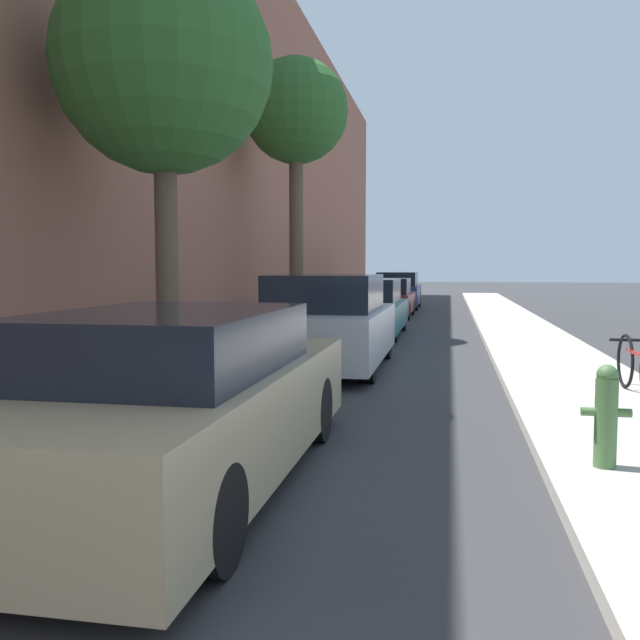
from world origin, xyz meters
TOP-DOWN VIEW (x-y plane):
  - ground_plane at (0.00, 16.00)m, footprint 120.00×120.00m
  - sidewalk_left at (-2.90, 16.00)m, footprint 2.00×52.00m
  - sidewalk_right at (2.90, 16.00)m, footprint 2.00×52.00m
  - building_facade_left at (-4.25, 16.00)m, footprint 0.70×52.00m
  - parked_car_champagne at (-0.89, 5.73)m, footprint 1.80×4.65m
  - parked_car_silver at (-0.82, 11.86)m, footprint 1.87×4.27m
  - parked_car_teal at (-0.91, 17.31)m, footprint 1.88×4.58m
  - parked_car_maroon at (-0.93, 23.40)m, footprint 1.74×4.26m
  - parked_car_navy at (-0.90, 28.23)m, footprint 1.72×4.05m
  - street_tree_near at (-2.33, 8.89)m, footprint 2.69×2.69m
  - street_tree_far at (-2.44, 16.65)m, footprint 2.45×2.45m
  - fire_hydrant at (2.36, 6.42)m, footprint 0.37×0.17m
  - bicycle at (3.39, 9.62)m, footprint 0.44×1.72m

SIDE VIEW (x-z plane):
  - ground_plane at x=0.00m, z-range 0.00..0.00m
  - sidewalk_left at x=-2.90m, z-range 0.00..0.12m
  - sidewalk_right at x=2.90m, z-range 0.00..0.12m
  - bicycle at x=3.39m, z-range 0.13..0.83m
  - fire_hydrant at x=2.36m, z-range 0.13..0.94m
  - parked_car_maroon at x=-0.93m, z-range -0.03..1.26m
  - parked_car_teal at x=-0.91m, z-range -0.04..1.34m
  - parked_car_champagne at x=-0.89m, z-range -0.03..1.33m
  - parked_car_navy at x=-0.90m, z-range -0.04..1.41m
  - parked_car_silver at x=-0.82m, z-range -0.04..1.51m
  - street_tree_near at x=-2.33m, z-range 1.44..6.82m
  - building_facade_left at x=-4.25m, z-range 0.00..10.31m
  - street_tree_far at x=-2.44m, z-range 2.01..8.42m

